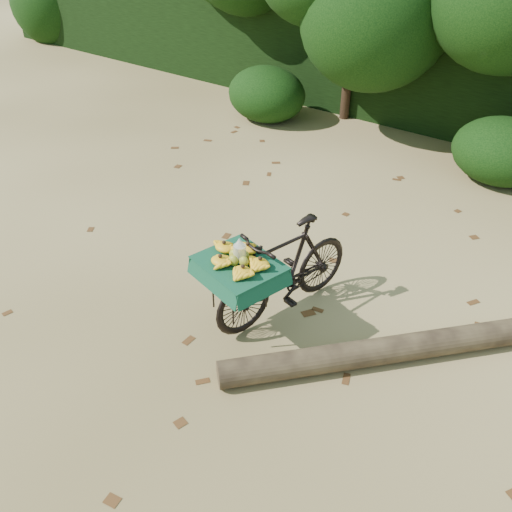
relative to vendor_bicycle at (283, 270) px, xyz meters
The scene contains 7 objects.
ground 0.90m from the vendor_bicycle, 151.90° to the left, with size 80.00×80.00×0.00m, color tan.
vendor_bicycle is the anchor object (origin of this frame).
fallen_log 1.45m from the vendor_bicycle, ahead, with size 0.27×0.27×3.71m, color brown.
hedge_backdrop 6.67m from the vendor_bicycle, 95.35° to the left, with size 26.00×1.80×1.80m, color black.
tree_row 6.14m from the vendor_bicycle, 102.29° to the left, with size 14.50×2.00×4.00m, color black, non-canonical shape.
bush_clumps 4.63m from the vendor_bicycle, 91.49° to the left, with size 8.80×1.70×0.90m, color black, non-canonical shape.
leaf_litter 1.29m from the vendor_bicycle, 122.31° to the left, with size 7.00×7.30×0.01m, color #502F15, non-canonical shape.
Camera 1 is at (3.17, -4.15, 3.90)m, focal length 38.00 mm.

